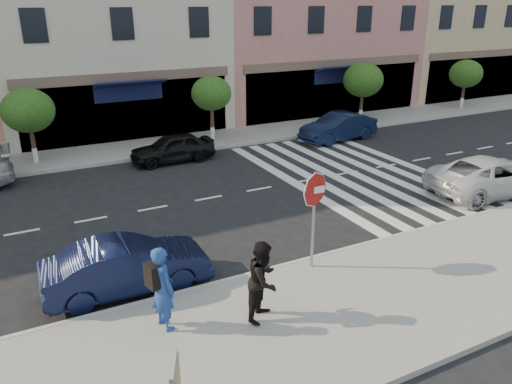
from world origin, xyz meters
The scene contains 17 objects.
ground centered at (0.00, 0.00, 0.00)m, with size 120.00×120.00×0.00m, color black.
sidewalk_near centered at (0.00, -3.75, 0.07)m, with size 60.00×4.50×0.15m, color gray.
sidewalk_far centered at (0.00, 11.00, 0.07)m, with size 60.00×3.00×0.15m, color gray.
building_centre centered at (-0.50, 17.00, 5.50)m, with size 11.00×9.00×11.00m, color beige.
building_east_mid centered at (11.50, 17.00, 6.50)m, with size 13.00×9.00×13.00m, color tan.
building_east_far centered at (24.00, 17.00, 6.00)m, with size 12.00×9.00×12.00m, color #D8B78A.
street_tree_wb centered at (-5.00, 10.80, 2.31)m, with size 2.10×2.10×3.06m.
street_tree_c centered at (3.00, 10.80, 2.36)m, with size 1.90×1.90×3.04m.
street_tree_ea centered at (12.00, 10.80, 2.39)m, with size 2.20×2.20×3.19m.
street_tree_eb centered at (20.00, 10.80, 2.22)m, with size 2.00×2.00×2.94m.
stop_sign centered at (0.43, -1.90, 1.99)m, with size 0.90×0.12×2.54m.
photographer centered at (-3.65, -2.61, 1.07)m, with size 0.67×0.44×1.83m, color navy.
walker centered at (-1.67, -3.23, 1.03)m, with size 0.86×0.67×1.76m, color black.
car_near_mid centered at (-3.91, -0.62, 0.64)m, with size 1.35×3.88×1.28m, color black.
car_near_right centered at (9.16, -0.15, 0.66)m, with size 2.20×4.77×1.33m, color silver.
car_far_mid centered at (0.27, 8.66, 0.61)m, with size 1.44×3.57×1.22m, color black.
car_far_right centered at (8.64, 8.30, 0.67)m, with size 1.41×4.04×1.33m, color black.
Camera 1 is at (-5.94, -11.17, 6.47)m, focal length 35.00 mm.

